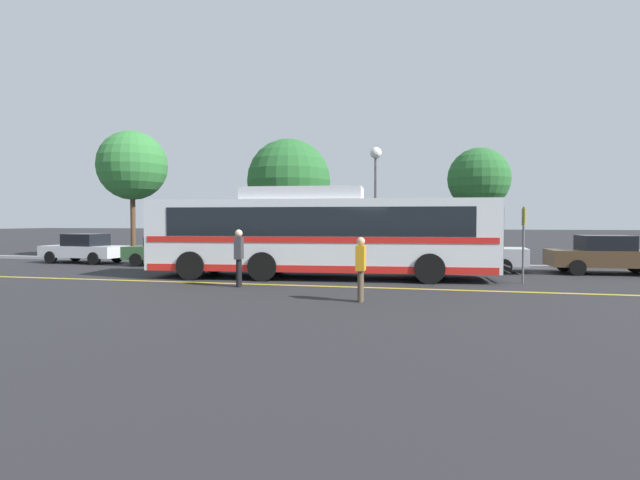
{
  "coord_description": "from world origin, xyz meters",
  "views": [
    {
      "loc": [
        2.72,
        -17.49,
        2.05
      ],
      "look_at": [
        -1.23,
        -0.04,
        1.37
      ],
      "focal_mm": 28.0,
      "sensor_mm": 36.0,
      "label": 1
    }
  ],
  "objects": [
    {
      "name": "ground_plane",
      "position": [
        0.0,
        0.0,
        0.0
      ],
      "size": [
        220.0,
        220.0,
        0.0
      ],
      "primitive_type": "plane",
      "color": "#262628"
    },
    {
      "name": "lane_strip_0",
      "position": [
        -1.23,
        -2.24,
        0.0
      ],
      "size": [
        32.15,
        0.2,
        0.01
      ],
      "primitive_type": "cube",
      "rotation": [
        0.0,
        0.0,
        1.57
      ],
      "color": "gold",
      "rests_on": "ground_plane"
    },
    {
      "name": "curb_strip",
      "position": [
        -1.23,
        5.41,
        0.07
      ],
      "size": [
        40.15,
        0.36,
        0.15
      ],
      "primitive_type": "cube",
      "color": "#99999E",
      "rests_on": "ground_plane"
    },
    {
      "name": "transit_bus",
      "position": [
        -1.25,
        -0.04,
        1.62
      ],
      "size": [
        12.61,
        3.59,
        3.25
      ],
      "rotation": [
        0.0,
        0.0,
        -1.48
      ],
      "color": "silver",
      "rests_on": "ground_plane"
    },
    {
      "name": "parked_car_0",
      "position": [
        -13.89,
        3.69,
        0.71
      ],
      "size": [
        4.18,
        1.99,
        1.43
      ],
      "rotation": [
        0.0,
        0.0,
        1.5
      ],
      "color": "silver",
      "rests_on": "ground_plane"
    },
    {
      "name": "parked_car_1",
      "position": [
        -9.12,
        3.4,
        0.69
      ],
      "size": [
        4.1,
        1.96,
        1.35
      ],
      "rotation": [
        0.0,
        0.0,
        -1.53
      ],
      "color": "#335B33",
      "rests_on": "ground_plane"
    },
    {
      "name": "parked_car_2",
      "position": [
        -3.19,
        3.83,
        0.74
      ],
      "size": [
        4.84,
        2.11,
        1.49
      ],
      "rotation": [
        0.0,
        0.0,
        1.49
      ],
      "color": "navy",
      "rests_on": "ground_plane"
    },
    {
      "name": "parked_car_3",
      "position": [
        3.97,
        3.59,
        0.76
      ],
      "size": [
        4.91,
        2.06,
        1.51
      ],
      "rotation": [
        0.0,
        0.0,
        1.52
      ],
      "color": "silver",
      "rests_on": "ground_plane"
    },
    {
      "name": "parked_car_4",
      "position": [
        9.29,
        3.72,
        0.74
      ],
      "size": [
        4.35,
        1.99,
        1.5
      ],
      "rotation": [
        0.0,
        0.0,
        -1.53
      ],
      "color": "#4C3823",
      "rests_on": "ground_plane"
    },
    {
      "name": "pedestrian_0",
      "position": [
        0.94,
        -4.98,
        0.93
      ],
      "size": [
        0.23,
        0.42,
        1.65
      ],
      "rotation": [
        0.0,
        0.0,
        4.73
      ],
      "color": "brown",
      "rests_on": "ground_plane"
    },
    {
      "name": "pedestrian_1",
      "position": [
        -3.17,
        -2.94,
        1.03
      ],
      "size": [
        0.28,
        0.45,
        1.79
      ],
      "rotation": [
        0.0,
        0.0,
        4.87
      ],
      "color": "black",
      "rests_on": "ground_plane"
    },
    {
      "name": "bus_stop_sign",
      "position": [
        5.62,
        -0.11,
        1.59
      ],
      "size": [
        0.07,
        0.4,
        2.52
      ],
      "rotation": [
        0.0,
        0.0,
        -1.48
      ],
      "color": "#59595E",
      "rests_on": "ground_plane"
    },
    {
      "name": "street_lamp",
      "position": [
        0.01,
        6.62,
        4.32
      ],
      "size": [
        0.56,
        0.56,
        5.61
      ],
      "color": "#59595E",
      "rests_on": "ground_plane"
    },
    {
      "name": "tree_0",
      "position": [
        4.96,
        8.73,
        4.15
      ],
      "size": [
        3.1,
        3.1,
        5.73
      ],
      "color": "#513823",
      "rests_on": "ground_plane"
    },
    {
      "name": "tree_1",
      "position": [
        -5.14,
        9.3,
        4.29
      ],
      "size": [
        4.64,
        4.64,
        6.61
      ],
      "color": "#513823",
      "rests_on": "ground_plane"
    },
    {
      "name": "tree_2",
      "position": [
        -13.95,
        7.85,
        5.19
      ],
      "size": [
        3.9,
        3.9,
        7.16
      ],
      "color": "#513823",
      "rests_on": "ground_plane"
    }
  ]
}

